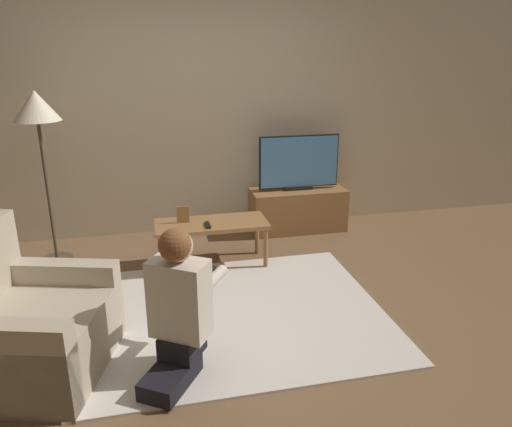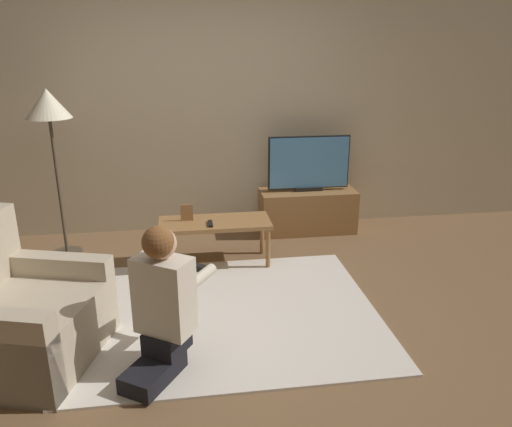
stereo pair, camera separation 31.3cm
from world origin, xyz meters
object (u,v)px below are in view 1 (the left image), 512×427
floor_lamp (37,117)px  armchair (25,329)px  person_kneeling (179,304)px  tv (299,162)px  coffee_table (212,227)px

floor_lamp → armchair: (0.08, -1.70, -1.04)m
armchair → person_kneeling: 0.96m
tv → person_kneeling: (-1.44, -2.22, -0.27)m
coffee_table → armchair: 1.84m
tv → coffee_table: 1.30m
floor_lamp → person_kneeling: bearing=-62.9°
tv → person_kneeling: tv is taller
tv → person_kneeling: 2.66m
floor_lamp → tv: bearing=6.8°
coffee_table → armchair: (-1.32, -1.28, -0.08)m
person_kneeling → tv: bearing=-90.0°
coffee_table → armchair: armchair is taller
tv → person_kneeling: size_ratio=0.92×
tv → armchair: size_ratio=0.78×
floor_lamp → person_kneeling: floor_lamp is taller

